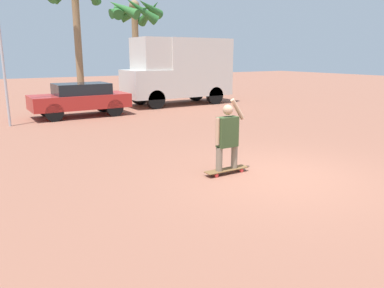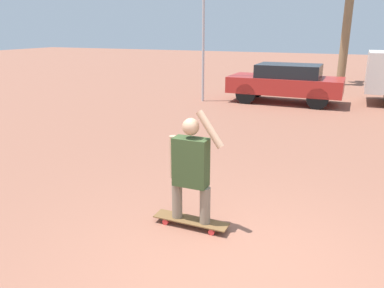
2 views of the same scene
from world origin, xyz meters
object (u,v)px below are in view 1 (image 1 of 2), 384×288
(skateboard, at_px, (227,170))
(camper_van, at_px, (180,69))
(palm_tree_near_van, at_px, (135,15))
(flagpole, at_px, (0,4))
(person_skateboarder, at_px, (227,134))
(parked_car_red, at_px, (80,99))

(skateboard, bearing_deg, camper_van, 64.69)
(palm_tree_near_van, bearing_deg, flagpole, -133.46)
(person_skateboarder, xyz_separation_m, camper_van, (5.07, 10.73, 0.92))
(palm_tree_near_van, relative_size, flagpole, 0.88)
(person_skateboarder, bearing_deg, flagpole, 110.20)
(skateboard, relative_size, parked_car_red, 0.26)
(person_skateboarder, bearing_deg, camper_van, 64.68)
(camper_van, bearing_deg, flagpole, -165.44)
(camper_van, height_order, palm_tree_near_van, palm_tree_near_van)
(flagpole, bearing_deg, camper_van, 14.56)
(skateboard, distance_m, palm_tree_near_van, 19.81)
(skateboard, relative_size, person_skateboarder, 0.68)
(person_skateboarder, bearing_deg, skateboard, 0.00)
(skateboard, height_order, flagpole, flagpole)
(parked_car_red, relative_size, flagpole, 0.55)
(camper_van, distance_m, palm_tree_near_van, 8.23)
(person_skateboarder, height_order, palm_tree_near_van, palm_tree_near_van)
(person_skateboarder, distance_m, camper_van, 11.90)
(person_skateboarder, xyz_separation_m, palm_tree_near_van, (5.95, 18.20, 4.26))
(parked_car_red, height_order, palm_tree_near_van, palm_tree_near_van)
(parked_car_red, height_order, flagpole, flagpole)
(parked_car_red, relative_size, palm_tree_near_van, 0.63)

